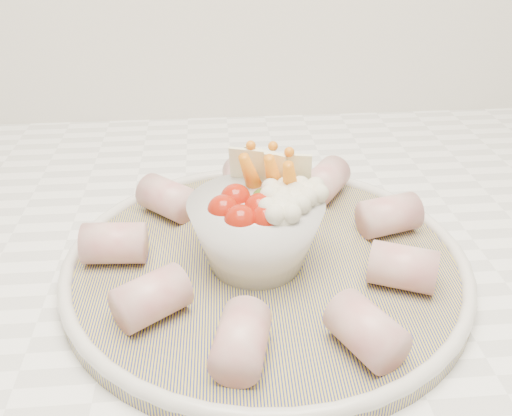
{
  "coord_description": "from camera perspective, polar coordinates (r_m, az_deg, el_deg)",
  "views": [
    {
      "loc": [
        0.03,
        0.95,
        1.23
      ],
      "look_at": [
        0.07,
        1.36,
        0.99
      ],
      "focal_mm": 40.0,
      "sensor_mm": 36.0,
      "label": 1
    }
  ],
  "objects": [
    {
      "name": "cured_meat_rolls",
      "position": [
        0.5,
        1.04,
        -3.37
      ],
      "size": [
        0.31,
        0.3,
        0.04
      ],
      "color": "#BB5558",
      "rests_on": "serving_platter"
    },
    {
      "name": "serving_platter",
      "position": [
        0.51,
        1.02,
        -5.46
      ],
      "size": [
        0.36,
        0.36,
        0.02
      ],
      "color": "navy",
      "rests_on": "kitchen_counter"
    },
    {
      "name": "veggie_bowl",
      "position": [
        0.48,
        0.33,
        -1.75
      ],
      "size": [
        0.11,
        0.11,
        0.1
      ],
      "color": "silver",
      "rests_on": "serving_platter"
    }
  ]
}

